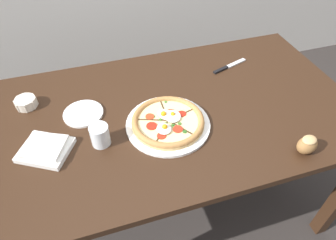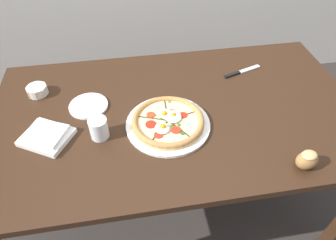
{
  "view_description": "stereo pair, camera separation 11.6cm",
  "coord_description": "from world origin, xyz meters",
  "px_view_note": "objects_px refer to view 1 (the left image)",
  "views": [
    {
      "loc": [
        -0.3,
        -0.87,
        1.59
      ],
      "look_at": [
        -0.05,
        -0.08,
        0.78
      ],
      "focal_mm": 32.0,
      "sensor_mm": 36.0,
      "label": 1
    },
    {
      "loc": [
        -0.19,
        -0.9,
        1.59
      ],
      "look_at": [
        -0.05,
        -0.08,
        0.78
      ],
      "focal_mm": 32.0,
      "sensor_mm": 36.0,
      "label": 2
    }
  ],
  "objects_px": {
    "dining_table": "(174,125)",
    "bread_piece_near": "(307,144)",
    "knife_main": "(229,66)",
    "pizza": "(168,122)",
    "ramekin_bowl": "(26,102)",
    "napkin_folded": "(45,149)",
    "water_glass": "(100,136)",
    "side_saucer": "(83,113)"
  },
  "relations": [
    {
      "from": "dining_table",
      "to": "bread_piece_near",
      "type": "bearing_deg",
      "value": -43.22
    },
    {
      "from": "knife_main",
      "to": "pizza",
      "type": "bearing_deg",
      "value": -162.17
    },
    {
      "from": "bread_piece_near",
      "to": "ramekin_bowl",
      "type": "bearing_deg",
      "value": 149.82
    },
    {
      "from": "dining_table",
      "to": "pizza",
      "type": "height_order",
      "value": "pizza"
    },
    {
      "from": "ramekin_bowl",
      "to": "napkin_folded",
      "type": "xyz_separation_m",
      "value": [
        0.07,
        -0.28,
        -0.01
      ]
    },
    {
      "from": "pizza",
      "to": "ramekin_bowl",
      "type": "relative_size",
      "value": 3.63
    },
    {
      "from": "dining_table",
      "to": "water_glass",
      "type": "relative_size",
      "value": 18.51
    },
    {
      "from": "knife_main",
      "to": "side_saucer",
      "type": "xyz_separation_m",
      "value": [
        -0.72,
        -0.13,
        0.0
      ]
    },
    {
      "from": "napkin_folded",
      "to": "bread_piece_near",
      "type": "xyz_separation_m",
      "value": [
        0.89,
        -0.28,
        0.02
      ]
    },
    {
      "from": "water_glass",
      "to": "pizza",
      "type": "bearing_deg",
      "value": 2.75
    },
    {
      "from": "pizza",
      "to": "ramekin_bowl",
      "type": "xyz_separation_m",
      "value": [
        -0.53,
        0.29,
        0.0
      ]
    },
    {
      "from": "dining_table",
      "to": "bread_piece_near",
      "type": "xyz_separation_m",
      "value": [
        0.38,
        -0.36,
        0.13
      ]
    },
    {
      "from": "pizza",
      "to": "knife_main",
      "type": "distance_m",
      "value": 0.5
    },
    {
      "from": "dining_table",
      "to": "pizza",
      "type": "relative_size",
      "value": 4.64
    },
    {
      "from": "knife_main",
      "to": "water_glass",
      "type": "xyz_separation_m",
      "value": [
        -0.67,
        -0.31,
        0.03
      ]
    },
    {
      "from": "dining_table",
      "to": "side_saucer",
      "type": "relative_size",
      "value": 9.49
    },
    {
      "from": "napkin_folded",
      "to": "side_saucer",
      "type": "relative_size",
      "value": 1.36
    },
    {
      "from": "dining_table",
      "to": "napkin_folded",
      "type": "height_order",
      "value": "napkin_folded"
    },
    {
      "from": "dining_table",
      "to": "water_glass",
      "type": "height_order",
      "value": "water_glass"
    },
    {
      "from": "ramekin_bowl",
      "to": "water_glass",
      "type": "bearing_deg",
      "value": -48.12
    },
    {
      "from": "knife_main",
      "to": "side_saucer",
      "type": "distance_m",
      "value": 0.73
    },
    {
      "from": "napkin_folded",
      "to": "water_glass",
      "type": "relative_size",
      "value": 2.65
    },
    {
      "from": "ramekin_bowl",
      "to": "napkin_folded",
      "type": "height_order",
      "value": "ramekin_bowl"
    },
    {
      "from": "bread_piece_near",
      "to": "side_saucer",
      "type": "distance_m",
      "value": 0.86
    },
    {
      "from": "ramekin_bowl",
      "to": "knife_main",
      "type": "bearing_deg",
      "value": 0.61
    },
    {
      "from": "ramekin_bowl",
      "to": "dining_table",
      "type": "bearing_deg",
      "value": -19.29
    },
    {
      "from": "pizza",
      "to": "side_saucer",
      "type": "bearing_deg",
      "value": 152.12
    },
    {
      "from": "dining_table",
      "to": "water_glass",
      "type": "bearing_deg",
      "value": -163.43
    },
    {
      "from": "knife_main",
      "to": "side_saucer",
      "type": "bearing_deg",
      "value": 172.23
    },
    {
      "from": "napkin_folded",
      "to": "bread_piece_near",
      "type": "distance_m",
      "value": 0.94
    },
    {
      "from": "bread_piece_near",
      "to": "knife_main",
      "type": "distance_m",
      "value": 0.57
    },
    {
      "from": "pizza",
      "to": "ramekin_bowl",
      "type": "height_order",
      "value": "pizza"
    },
    {
      "from": "pizza",
      "to": "knife_main",
      "type": "bearing_deg",
      "value": 35.99
    },
    {
      "from": "pizza",
      "to": "side_saucer",
      "type": "relative_size",
      "value": 2.05
    },
    {
      "from": "pizza",
      "to": "napkin_folded",
      "type": "height_order",
      "value": "pizza"
    },
    {
      "from": "dining_table",
      "to": "pizza",
      "type": "xyz_separation_m",
      "value": [
        -0.05,
        -0.08,
        0.11
      ]
    },
    {
      "from": "pizza",
      "to": "bread_piece_near",
      "type": "xyz_separation_m",
      "value": [
        0.43,
        -0.27,
        0.02
      ]
    },
    {
      "from": "side_saucer",
      "to": "knife_main",
      "type": "bearing_deg",
      "value": 10.39
    },
    {
      "from": "napkin_folded",
      "to": "knife_main",
      "type": "distance_m",
      "value": 0.92
    },
    {
      "from": "water_glass",
      "to": "dining_table",
      "type": "bearing_deg",
      "value": 16.57
    },
    {
      "from": "dining_table",
      "to": "side_saucer",
      "type": "distance_m",
      "value": 0.39
    },
    {
      "from": "napkin_folded",
      "to": "water_glass",
      "type": "bearing_deg",
      "value": -5.13
    }
  ]
}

